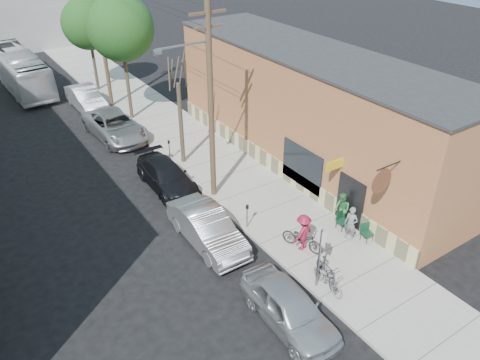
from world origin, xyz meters
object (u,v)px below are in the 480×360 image
parking_meter_far (169,147)px  patio_chair_a (342,221)px  parked_bike_a (327,272)px  car_4 (86,98)px  parking_meter_near (247,213)px  patron_green (342,209)px  parked_bike_b (328,279)px  tree_leafy_far (88,24)px  utility_pole_near (210,100)px  car_3 (115,126)px  car_2 (166,176)px  sign_post (320,253)px  bus (20,70)px  patio_chair_b (367,233)px  cyclist (303,232)px  tree_bare (181,124)px  tree_leafy_mid (121,28)px  patron_grey (351,224)px  car_0 (289,307)px  car_1 (207,228)px

parking_meter_far → patio_chair_a: 11.31m
parked_bike_a → car_4: 23.92m
parking_meter_near → patron_green: patron_green is taller
parked_bike_b → tree_leafy_far: bearing=94.7°
parking_meter_near → utility_pole_near: utility_pole_near is taller
car_3 → car_2: bearing=-93.5°
tree_leafy_far → car_3: size_ratio=1.24×
sign_post → patron_green: (3.74, 2.48, -0.84)m
patio_chair_a → parked_bike_b: (-3.28, -2.53, 0.03)m
bus → car_3: bearing=-79.1°
patio_chair_a → bus: 29.93m
sign_post → patio_chair_b: (3.81, 0.88, -1.24)m
cyclist → car_3: 15.95m
patio_chair_b → bus: size_ratio=0.08×
utility_pole_near → tree_bare: size_ratio=2.08×
utility_pole_near → patio_chair_b: 9.50m
parked_bike_a → tree_leafy_mid: bearing=106.4°
patron_grey → patron_green: (0.48, 1.05, -0.00)m
patron_green → parked_bike_a: 4.21m
patron_green → cyclist: 2.72m
patron_green → bus: size_ratio=0.15×
patron_grey → utility_pole_near: bearing=-171.4°
car_3 → tree_leafy_mid: bearing=43.8°
tree_leafy_mid → parked_bike_a: size_ratio=4.60×
parking_meter_near → parking_meter_far: (0.00, 8.11, 0.00)m
parked_bike_b → car_3: (-1.80, 18.21, 0.19)m
parked_bike_b → bus: (-4.76, 31.35, 0.92)m
bus → tree_bare: bearing=-77.0°
car_3 → parked_bike_b: bearing=-87.9°
car_0 → car_1: (-0.08, 5.74, 0.04)m
parked_bike_a → bus: 31.49m
patron_green → bus: bus is taller
cyclist → car_2: (-2.59, 8.24, -0.32)m
patio_chair_b → bus: (-8.33, 30.10, 0.95)m
parking_meter_near → tree_leafy_far: bearing=88.6°
patio_chair_b → car_3: 17.80m
patio_chair_a → parked_bike_b: bearing=-145.5°
utility_pole_near → patron_green: bearing=-56.9°
utility_pole_near → car_0: size_ratio=2.21×
patron_green → parked_bike_a: size_ratio=0.93×
car_2 → tree_leafy_far: bearing=84.0°
tree_bare → car_1: size_ratio=0.97×
car_3 → parked_bike_a: bearing=-87.3°
parking_meter_near → tree_leafy_mid: (0.55, 15.25, 5.40)m
parking_meter_near → patron_green: size_ratio=0.73×
patron_green → car_2: patron_green is taller
patron_green → parked_bike_b: size_ratio=0.95×
parking_meter_near → parking_meter_far: same height
tree_leafy_mid → bus: tree_leafy_mid is taller
patio_chair_b → parked_bike_a: parked_bike_a is taller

